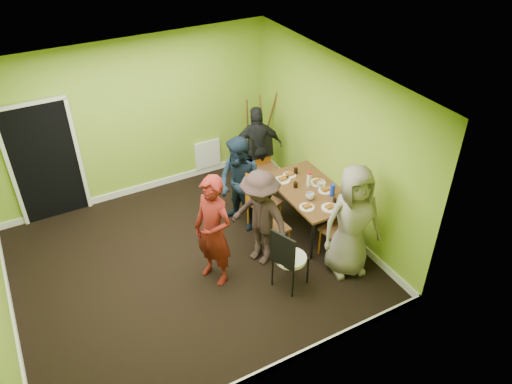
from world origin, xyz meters
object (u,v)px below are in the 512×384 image
(orange_bottle, at_px, (295,182))
(person_standing, at_px, (213,231))
(dining_table, at_px, (310,192))
(easel, at_px, (259,134))
(person_left_near, at_px, (260,218))
(person_left_far, at_px, (240,185))
(person_front_end, at_px, (352,222))
(thermos, at_px, (309,180))
(chair_bentwood, at_px, (288,257))
(person_back_end, at_px, (257,147))
(chair_left_far, at_px, (261,200))
(chair_back_end, at_px, (262,152))
(chair_front_end, at_px, (343,228))
(blue_bottle, at_px, (332,190))
(chair_left_near, at_px, (270,224))

(orange_bottle, bearing_deg, person_standing, -161.14)
(dining_table, relative_size, easel, 0.94)
(person_left_near, bearing_deg, dining_table, 84.67)
(easel, bearing_deg, dining_table, -94.46)
(person_left_far, bearing_deg, person_left_near, -27.39)
(easel, relative_size, person_front_end, 0.91)
(thermos, relative_size, person_front_end, 0.12)
(chair_bentwood, distance_m, person_back_end, 2.69)
(orange_bottle, height_order, person_back_end, person_back_end)
(person_front_end, bearing_deg, chair_left_far, 127.74)
(chair_back_end, xyz_separation_m, person_left_near, (-1.00, -1.73, 0.07))
(dining_table, relative_size, person_standing, 0.87)
(chair_front_end, bearing_deg, blue_bottle, 61.02)
(chair_back_end, height_order, blue_bottle, chair_back_end)
(dining_table, distance_m, easel, 1.93)
(thermos, bearing_deg, person_back_end, 95.97)
(chair_bentwood, xyz_separation_m, easel, (1.17, 2.93, 0.23))
(chair_left_far, relative_size, person_standing, 0.61)
(dining_table, height_order, person_standing, person_standing)
(chair_front_end, xyz_separation_m, easel, (0.14, 2.81, 0.21))
(thermos, bearing_deg, dining_table, -110.28)
(chair_left_near, bearing_deg, easel, 151.48)
(dining_table, bearing_deg, chair_back_end, 92.95)
(chair_left_near, relative_size, person_standing, 0.54)
(thermos, distance_m, blue_bottle, 0.44)
(easel, bearing_deg, person_back_end, -123.34)
(person_left_far, xyz_separation_m, person_left_near, (-0.12, -0.88, -0.03))
(easel, bearing_deg, person_left_near, -118.69)
(dining_table, bearing_deg, easel, 85.54)
(person_left_far, xyz_separation_m, person_back_end, (0.84, 0.96, -0.03))
(orange_bottle, relative_size, person_standing, 0.05)
(blue_bottle, relative_size, person_standing, 0.12)
(dining_table, xyz_separation_m, person_standing, (-1.83, -0.35, 0.16))
(dining_table, height_order, orange_bottle, orange_bottle)
(chair_front_end, bearing_deg, dining_table, 80.08)
(easel, bearing_deg, chair_left_far, -118.26)
(chair_left_near, distance_m, easel, 2.38)
(chair_back_end, distance_m, thermos, 1.33)
(blue_bottle, xyz_separation_m, person_left_far, (-1.16, 0.87, -0.04))
(chair_back_end, bearing_deg, blue_bottle, 99.74)
(chair_front_end, distance_m, person_front_end, 0.38)
(chair_left_far, distance_m, person_back_end, 1.36)
(chair_left_far, xyz_separation_m, chair_front_end, (0.72, -1.20, -0.01))
(person_left_far, height_order, person_front_end, person_front_end)
(chair_bentwood, distance_m, person_left_near, 0.73)
(chair_left_far, bearing_deg, thermos, 54.85)
(chair_bentwood, xyz_separation_m, blue_bottle, (1.22, 0.70, 0.29))
(chair_front_end, xyz_separation_m, thermos, (0.03, 0.98, 0.27))
(chair_back_end, distance_m, person_left_far, 1.23)
(chair_left_near, distance_m, chair_back_end, 1.82)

